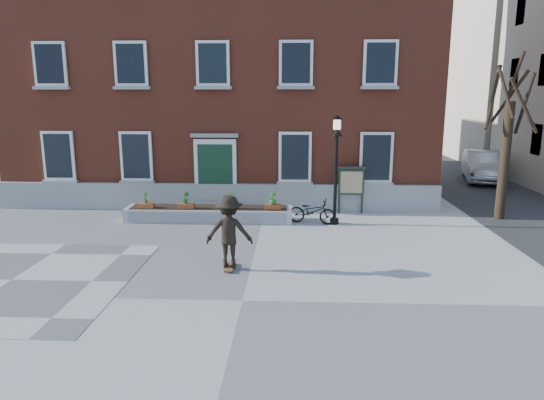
{
  "coord_description": "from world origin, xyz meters",
  "views": [
    {
      "loc": [
        1.13,
        -10.29,
        4.57
      ],
      "look_at": [
        0.5,
        4.0,
        1.5
      ],
      "focal_mm": 32.0,
      "sensor_mm": 36.0,
      "label": 1
    }
  ],
  "objects_px": {
    "lamp_post": "(336,155)",
    "skateboarder": "(229,232)",
    "parked_car": "(483,166)",
    "bicycle": "(312,211)",
    "notice_board": "(351,182)"
  },
  "relations": [
    {
      "from": "notice_board",
      "to": "skateboarder",
      "type": "bearing_deg",
      "value": -121.18
    },
    {
      "from": "lamp_post",
      "to": "notice_board",
      "type": "height_order",
      "value": "lamp_post"
    },
    {
      "from": "lamp_post",
      "to": "skateboarder",
      "type": "height_order",
      "value": "lamp_post"
    },
    {
      "from": "bicycle",
      "to": "parked_car",
      "type": "bearing_deg",
      "value": -30.92
    },
    {
      "from": "parked_car",
      "to": "lamp_post",
      "type": "relative_size",
      "value": 1.28
    },
    {
      "from": "skateboarder",
      "to": "lamp_post",
      "type": "bearing_deg",
      "value": 56.68
    },
    {
      "from": "parked_car",
      "to": "notice_board",
      "type": "relative_size",
      "value": 2.68
    },
    {
      "from": "lamp_post",
      "to": "notice_board",
      "type": "distance_m",
      "value": 2.26
    },
    {
      "from": "lamp_post",
      "to": "parked_car",
      "type": "bearing_deg",
      "value": 47.14
    },
    {
      "from": "bicycle",
      "to": "notice_board",
      "type": "height_order",
      "value": "notice_board"
    },
    {
      "from": "bicycle",
      "to": "lamp_post",
      "type": "xyz_separation_m",
      "value": [
        0.82,
        0.0,
        2.08
      ]
    },
    {
      "from": "bicycle",
      "to": "skateboarder",
      "type": "relative_size",
      "value": 0.87
    },
    {
      "from": "parked_car",
      "to": "notice_board",
      "type": "bearing_deg",
      "value": -122.39
    },
    {
      "from": "bicycle",
      "to": "notice_board",
      "type": "xyz_separation_m",
      "value": [
        1.59,
        1.7,
        0.8
      ]
    },
    {
      "from": "bicycle",
      "to": "lamp_post",
      "type": "distance_m",
      "value": 2.23
    }
  ]
}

